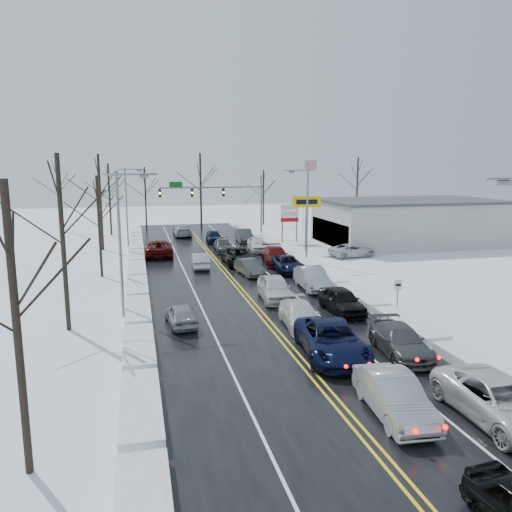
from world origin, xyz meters
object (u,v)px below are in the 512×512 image
object	(u,v)px
tires_plus_sign	(306,205)
traffic_signal_mast	(223,195)
flagpole	(305,190)
dealership_building	(408,222)
oncoming_car_0	(201,268)

from	to	relation	value
tires_plus_sign	traffic_signal_mast	bearing A→B (deg)	120.46
flagpole	dealership_building	xyz separation A→B (m)	(8.80, -12.00, -3.27)
tires_plus_sign	flagpole	bearing A→B (deg)	71.56
oncoming_car_0	flagpole	bearing A→B (deg)	-126.60
traffic_signal_mast	oncoming_car_0	world-z (taller)	traffic_signal_mast
tires_plus_sign	dealership_building	xyz separation A→B (m)	(13.48, 2.01, -2.34)
tires_plus_sign	oncoming_car_0	size ratio (longest dim) A/B	1.41
traffic_signal_mast	dealership_building	distance (m)	23.01
oncoming_car_0	tires_plus_sign	bearing A→B (deg)	-149.12
tires_plus_sign	dealership_building	world-z (taller)	tires_plus_sign
flagpole	oncoming_car_0	xyz separation A→B (m)	(-17.09, -20.52, -5.93)
tires_plus_sign	flagpole	xyz separation A→B (m)	(4.67, 14.01, 0.93)
dealership_building	tires_plus_sign	bearing A→B (deg)	-171.53
flagpole	dealership_building	bearing A→B (deg)	-53.73
dealership_building	oncoming_car_0	xyz separation A→B (m)	(-25.90, -8.52, -2.66)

